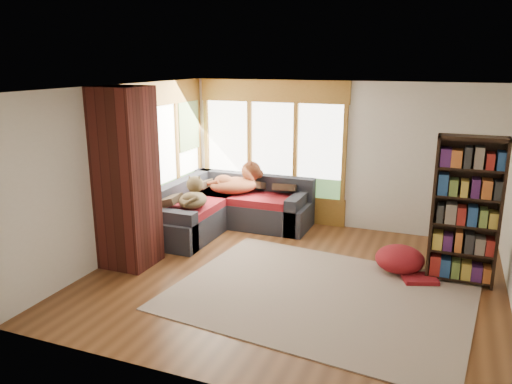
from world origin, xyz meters
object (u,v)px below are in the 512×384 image
Objects in this scene: area_rug at (320,295)px; dog_brindle at (193,197)px; pouf at (400,258)px; dog_tan at (238,182)px; brick_chimney at (126,179)px; bookshelf at (466,211)px; sectional_sofa at (218,210)px.

dog_brindle reaches higher than area_rug.
dog_tan reaches higher than pouf.
brick_chimney is at bearing 143.69° from dog_brindle.
dog_brindle reaches higher than pouf.
dog_brindle is at bearing 72.73° from brick_chimney.
area_rug is at bearing -146.53° from bookshelf.
brick_chimney is at bearing -143.00° from dog_tan.
dog_tan is at bearing 162.70° from bookshelf.
brick_chimney is 2.32m from sectional_sofa.
dog_brindle is (-3.36, 0.08, 0.54)m from pouf.
sectional_sofa is 3.42m from pouf.
dog_tan is (-3.80, 1.18, -0.21)m from bookshelf.
dog_tan is (0.30, 0.24, 0.49)m from sectional_sofa.
sectional_sofa is at bearing -23.23° from dog_brindle.
dog_tan is 1.11m from dog_brindle.
brick_chimney is 1.29× the size of bookshelf.
pouf is at bearing 17.23° from brick_chimney.
sectional_sofa is 2.12× the size of dog_tan.
bookshelf is (4.09, -0.94, 0.70)m from sectional_sofa.
sectional_sofa is (0.45, 2.05, -1.00)m from brick_chimney.
bookshelf reaches higher than dog_tan.
brick_chimney reaches higher than sectional_sofa.
area_rug is (2.88, 0.01, -1.29)m from brick_chimney.
sectional_sofa reaches higher than area_rug.
area_rug is at bearing -40.76° from sectional_sofa.
brick_chimney is 3.16m from area_rug.
brick_chimney is 1.18× the size of sectional_sofa.
pouf is at bearing 53.02° from area_rug.
brick_chimney is 3.11× the size of dog_brindle.
sectional_sofa is 3.19m from area_rug.
dog_brindle is (-0.06, -0.80, 0.44)m from sectional_sofa.
bookshelf is at bearing -13.80° from sectional_sofa.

